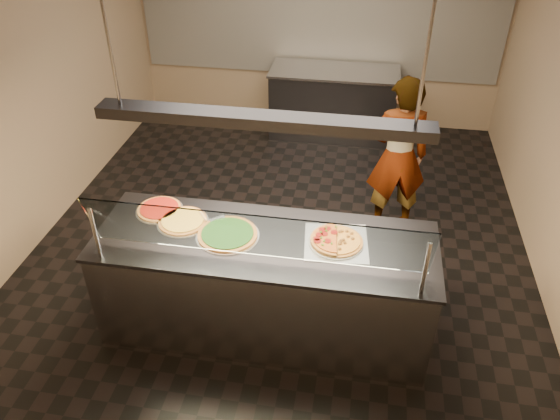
% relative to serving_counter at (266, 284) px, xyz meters
% --- Properties ---
extents(ground, '(5.00, 6.00, 0.02)m').
position_rel_serving_counter_xyz_m(ground, '(-0.06, 1.19, -0.48)').
color(ground, black).
rests_on(ground, ground).
extents(wall_back, '(5.00, 0.02, 3.00)m').
position_rel_serving_counter_xyz_m(wall_back, '(-0.06, 4.20, 1.03)').
color(wall_back, '#937E5E').
rests_on(wall_back, ground).
extents(wall_front, '(5.00, 0.02, 3.00)m').
position_rel_serving_counter_xyz_m(wall_front, '(-0.06, -1.82, 1.03)').
color(wall_front, '#937E5E').
rests_on(wall_front, ground).
extents(wall_left, '(0.02, 6.00, 3.00)m').
position_rel_serving_counter_xyz_m(wall_left, '(-2.57, 1.19, 1.03)').
color(wall_left, '#937E5E').
rests_on(wall_left, ground).
extents(tile_band, '(4.90, 0.02, 1.20)m').
position_rel_serving_counter_xyz_m(tile_band, '(-0.06, 4.17, 0.83)').
color(tile_band, silver).
rests_on(tile_band, wall_back).
extents(serving_counter, '(2.68, 0.94, 0.93)m').
position_rel_serving_counter_xyz_m(serving_counter, '(0.00, 0.00, 0.00)').
color(serving_counter, '#B7B7BC').
rests_on(serving_counter, ground).
extents(sneeze_guard, '(2.44, 0.18, 0.54)m').
position_rel_serving_counter_xyz_m(sneeze_guard, '(0.00, -0.34, 0.76)').
color(sneeze_guard, '#B7B7BC').
rests_on(sneeze_guard, serving_counter).
extents(perforated_tray, '(0.53, 0.53, 0.01)m').
position_rel_serving_counter_xyz_m(perforated_tray, '(0.55, 0.06, 0.47)').
color(perforated_tray, silver).
rests_on(perforated_tray, serving_counter).
extents(half_pizza_pepperoni, '(0.24, 0.42, 0.05)m').
position_rel_serving_counter_xyz_m(half_pizza_pepperoni, '(0.45, 0.06, 0.50)').
color(half_pizza_pepperoni, brown).
rests_on(half_pizza_pepperoni, perforated_tray).
extents(half_pizza_sausage, '(0.24, 0.42, 0.04)m').
position_rel_serving_counter_xyz_m(half_pizza_sausage, '(0.64, 0.06, 0.49)').
color(half_pizza_sausage, brown).
rests_on(half_pizza_sausage, perforated_tray).
extents(pizza_spinach, '(0.50, 0.50, 0.03)m').
position_rel_serving_counter_xyz_m(pizza_spinach, '(-0.30, 0.01, 0.48)').
color(pizza_spinach, silver).
rests_on(pizza_spinach, serving_counter).
extents(pizza_cheese, '(0.42, 0.42, 0.03)m').
position_rel_serving_counter_xyz_m(pizza_cheese, '(-0.70, 0.12, 0.48)').
color(pizza_cheese, silver).
rests_on(pizza_cheese, serving_counter).
extents(pizza_tomato, '(0.39, 0.39, 0.03)m').
position_rel_serving_counter_xyz_m(pizza_tomato, '(-0.94, 0.25, 0.48)').
color(pizza_tomato, silver).
rests_on(pizza_tomato, serving_counter).
extents(pizza_spatula, '(0.27, 0.18, 0.02)m').
position_rel_serving_counter_xyz_m(pizza_spatula, '(-0.49, 0.18, 0.49)').
color(pizza_spatula, '#B7B7BC').
rests_on(pizza_spatula, pizza_spinach).
extents(prep_table, '(1.71, 0.74, 0.93)m').
position_rel_serving_counter_xyz_m(prep_table, '(0.23, 3.74, 0.00)').
color(prep_table, '#2E2E33').
rests_on(prep_table, ground).
extents(worker, '(0.68, 0.52, 1.69)m').
position_rel_serving_counter_xyz_m(worker, '(1.04, 1.67, 0.38)').
color(worker, '#3E3948').
rests_on(worker, ground).
extents(heat_lamp_housing, '(2.30, 0.18, 0.08)m').
position_rel_serving_counter_xyz_m(heat_lamp_housing, '(0.00, 0.00, 1.48)').
color(heat_lamp_housing, '#2E2E33').
rests_on(heat_lamp_housing, ceiling).
extents(lamp_rod_left, '(0.02, 0.02, 1.01)m').
position_rel_serving_counter_xyz_m(lamp_rod_left, '(-1.00, 0.00, 2.03)').
color(lamp_rod_left, '#B7B7BC').
rests_on(lamp_rod_left, ceiling).
extents(lamp_rod_right, '(0.02, 0.02, 1.01)m').
position_rel_serving_counter_xyz_m(lamp_rod_right, '(1.00, 0.00, 2.03)').
color(lamp_rod_right, '#B7B7BC').
rests_on(lamp_rod_right, ceiling).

